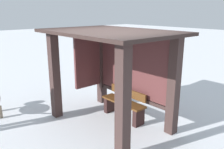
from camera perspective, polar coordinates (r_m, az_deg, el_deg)
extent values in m
plane|color=silver|center=(5.73, -0.55, -11.77)|extent=(60.00, 60.00, 0.00)
cube|color=#392825|center=(5.91, -13.77, -0.29)|extent=(0.21, 0.21, 2.13)
cube|color=#392825|center=(4.02, 2.68, -7.34)|extent=(0.21, 0.21, 2.13)
cube|color=#392825|center=(6.69, -2.52, 1.94)|extent=(0.21, 0.21, 2.13)
cube|color=#392825|center=(5.09, 14.80, -2.88)|extent=(0.21, 0.21, 2.13)
cube|color=#2F221F|center=(5.12, -0.61, 10.31)|extent=(3.01, 2.06, 0.07)
cube|color=#542A2A|center=(5.76, 5.01, 2.21)|extent=(2.22, 0.08, 1.45)
cube|color=#392825|center=(5.97, 4.71, -5.17)|extent=(2.22, 0.06, 0.08)
cube|color=#542A2A|center=(6.36, -5.93, 3.43)|extent=(0.08, 0.81, 1.45)
cube|color=#563316|center=(5.82, 2.75, -6.66)|extent=(1.24, 0.35, 0.04)
cube|color=#563316|center=(5.85, 3.86, -4.45)|extent=(1.18, 0.04, 0.20)
cube|color=black|center=(5.58, 6.47, -10.30)|extent=(0.12, 0.30, 0.41)
cube|color=black|center=(6.26, -0.60, -7.25)|extent=(0.12, 0.30, 0.41)
cylinder|color=gray|center=(6.56, -25.46, -8.22)|extent=(0.07, 0.07, 0.32)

